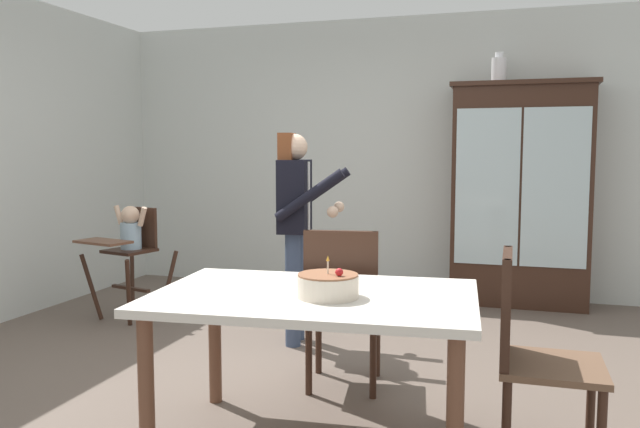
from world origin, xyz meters
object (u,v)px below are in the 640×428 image
adult_person (296,211)px  dining_table (314,312)px  high_chair_with_toddler (130,241)px  birthday_cake (328,286)px  dining_chair_far_side (343,298)px  dining_chair_right_end (528,344)px  ceramic_vase (499,69)px  china_cabinet (520,194)px

adult_person → dining_table: 1.69m
high_chair_with_toddler → birthday_cake: size_ratio=3.39×
dining_chair_far_side → dining_chair_right_end: size_ratio=1.00×
high_chair_with_toddler → adult_person: bearing=4.9°
adult_person → ceramic_vase: bearing=-47.0°
dining_chair_far_side → birthday_cake: bearing=91.7°
china_cabinet → high_chair_with_toddler: bearing=-154.9°
adult_person → birthday_cake: 1.77m
dining_table → dining_chair_right_end: (0.96, 0.09, -0.09)m
china_cabinet → high_chair_with_toddler: china_cabinet is taller
adult_person → dining_chair_far_side: bearing=-154.4°
china_cabinet → adult_person: bearing=-132.2°
ceramic_vase → dining_table: 3.64m
birthday_cake → dining_chair_far_side: 0.82m
high_chair_with_toddler → birthday_cake: high_chair_with_toddler is taller
dining_chair_far_side → dining_table: bearing=85.7°
dining_chair_far_side → dining_chair_right_end: 1.19m
china_cabinet → dining_table: (-0.92, -3.25, -0.36)m
ceramic_vase → high_chair_with_toddler: 3.56m
china_cabinet → dining_chair_far_side: (-0.97, -2.54, -0.46)m
high_chair_with_toddler → dining_chair_far_side: bearing=-12.7°
ceramic_vase → dining_chair_far_side: bearing=-106.5°
ceramic_vase → dining_chair_right_end: size_ratio=0.28×
birthday_cake → dining_chair_right_end: (0.88, 0.16, -0.24)m
dining_table → birthday_cake: bearing=-37.7°
high_chair_with_toddler → dining_table: bearing=-25.1°
ceramic_vase → dining_chair_right_end: ceramic_vase is taller
china_cabinet → ceramic_vase: 1.14m
high_chair_with_toddler → adult_person: 1.61m
ceramic_vase → adult_person: bearing=-127.8°
ceramic_vase → dining_chair_far_side: size_ratio=0.28×
ceramic_vase → dining_table: (-0.70, -3.25, -1.48)m
china_cabinet → birthday_cake: bearing=-104.1°
high_chair_with_toddler → birthday_cake: (2.28, -1.86, 0.14)m
china_cabinet → birthday_cake: china_cabinet is taller
birthday_cake → ceramic_vase: bearing=79.5°
ceramic_vase → high_chair_with_toddler: size_ratio=0.28×
high_chair_with_toddler → dining_chair_right_end: (3.15, -1.71, -0.10)m
dining_table → dining_chair_right_end: 0.97m
ceramic_vase → birthday_cake: size_ratio=0.96×
birthday_cake → dining_chair_far_side: bearing=100.2°
high_chair_with_toddler → adult_person: adult_person is taller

